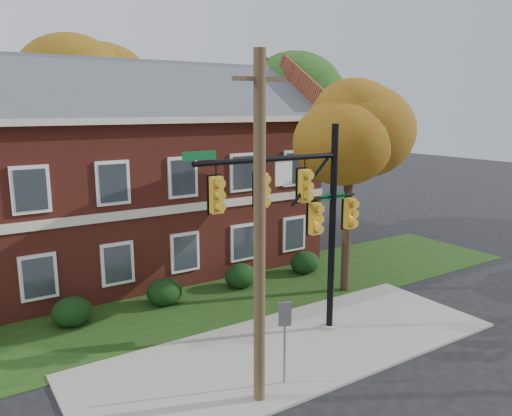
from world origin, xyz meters
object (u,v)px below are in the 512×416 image
traffic_signal (302,210)px  utility_pole (259,234)px  hedge_center (164,292)px  tree_near_right (357,132)px  tree_right_rear (300,99)px  hedge_right (241,276)px  hedge_far_right (305,262)px  apartment_building (116,166)px  sign_post (285,329)px  tree_far_rear (93,86)px  hedge_left (72,312)px

traffic_signal → utility_pole: utility_pole is taller
utility_pole → traffic_signal: bearing=40.7°
hedge_center → tree_near_right: bearing=-21.4°
hedge_center → tree_right_rear: bearing=28.4°
hedge_center → utility_pole: 8.51m
hedge_right → tree_right_rear: 12.50m
hedge_far_right → tree_near_right: 6.77m
hedge_right → tree_right_rear: (7.81, 6.11, 7.60)m
apartment_building → sign_post: bearing=-87.7°
hedge_center → tree_right_rear: tree_right_rear is taller
utility_pole → sign_post: utility_pole is taller
hedge_far_right → traffic_signal: (-4.33, -5.19, 3.89)m
hedge_right → tree_far_rear: size_ratio=0.12×
hedge_left → hedge_far_right: 10.50m
hedge_left → traffic_signal: traffic_signal is taller
traffic_signal → tree_far_rear: bearing=94.8°
tree_near_right → apartment_building: bearing=131.8°
hedge_center → hedge_far_right: same height
utility_pole → sign_post: 3.05m
hedge_center → hedge_right: bearing=0.0°
hedge_left → utility_pole: 9.01m
tree_near_right → utility_pole: utility_pole is taller
tree_far_rear → tree_right_rear: bearing=-35.0°
hedge_center → utility_pole: size_ratio=0.16×
hedge_center → traffic_signal: traffic_signal is taller
hedge_far_right → tree_near_right: (0.22, -2.83, 6.14)m
hedge_far_right → traffic_signal: size_ratio=0.20×
hedge_far_right → tree_far_rear: bearing=113.4°
hedge_left → sign_post: size_ratio=0.57×
hedge_right → hedge_far_right: (3.50, 0.00, 0.00)m
utility_pole → hedge_right: bearing=66.6°
tree_near_right → sign_post: bearing=-146.8°
tree_near_right → traffic_signal: (-4.55, -2.35, -2.26)m
hedge_left → utility_pole: bearing=-68.2°
apartment_building → hedge_left: size_ratio=13.43×
hedge_far_right → tree_far_rear: (-5.66, 13.09, 8.32)m
apartment_building → hedge_left: bearing=-123.7°
hedge_far_right → hedge_left: bearing=180.0°
hedge_right → traffic_signal: 6.53m
tree_right_rear → utility_pole: bearing=-131.0°
apartment_building → utility_pole: apartment_building is taller
sign_post → hedge_far_right: bearing=70.3°
sign_post → hedge_right: bearing=89.7°
tree_far_rear → sign_post: size_ratio=4.69×
hedge_left → sign_post: 8.35m
apartment_building → sign_post: apartment_building is taller
hedge_center → hedge_far_right: (7.00, 0.00, 0.00)m
hedge_left → tree_near_right: size_ratio=0.16×
apartment_building → hedge_center: bearing=-90.0°
hedge_far_right → utility_pole: size_ratio=0.16×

